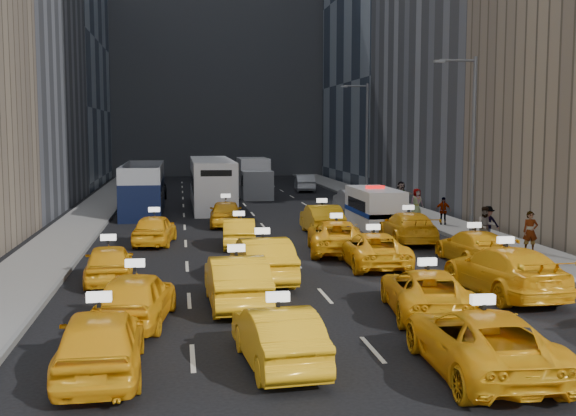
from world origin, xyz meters
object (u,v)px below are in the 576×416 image
Objects in this scene: box_truck at (254,178)px; taxi_2 at (481,341)px; nypd_van at (375,209)px; city_bus at (212,183)px; pedestrian_0 at (530,231)px; double_decker at (143,189)px; taxi_1 at (278,336)px; taxi_0 at (100,342)px.

taxi_2 is at bearing -88.37° from box_truck.
nypd_van reaches higher than taxi_2.
nypd_van is 0.83× the size of box_truck.
pedestrian_0 is at bearing -64.47° from city_bus.
taxi_2 is at bearing -88.02° from city_bus.
nypd_van is at bearing -37.32° from double_decker.
taxi_1 is 2.42× the size of pedestrian_0.
city_bus reaches higher than double_decker.
double_decker is 26.02m from pedestrian_0.
city_bus is at bearing -116.64° from box_truck.
double_decker is at bearing -72.53° from taxi_2.
taxi_1 is at bearing -12.15° from taxi_2.
taxi_2 is 2.96× the size of pedestrian_0.
pedestrian_0 is at bearing -139.64° from taxi_1.
double_decker reaches higher than pedestrian_0.
nypd_van is 0.52× the size of double_decker.
nypd_van is 3.23× the size of pedestrian_0.
city_bus is 1.93× the size of box_truck.
taxi_2 is 36.96m from city_bus.
box_truck is (8.49, 10.48, -0.03)m from double_decker.
taxi_2 is at bearing -109.56° from pedestrian_0.
taxi_2 is (8.54, -1.03, -0.06)m from taxi_0.
nypd_van is 16.30m from double_decker.
city_bus is (0.06, 35.52, 1.00)m from taxi_1.
taxi_1 is 43.06m from box_truck.
nypd_van reaches higher than taxi_1.
taxi_1 is 0.39× the size of double_decker.
double_decker is at bearing -90.50° from taxi_0.
box_truck is at bearing -86.92° from taxi_2.
city_bus is (-8.60, 12.58, 0.62)m from nypd_van.
nypd_van is 20.51m from box_truck.
nypd_van is at bearing -120.33° from taxi_0.
city_bus is (-4.45, 36.68, 0.97)m from taxi_2.
taxi_1 is at bearing -104.57° from nypd_van.
box_truck is (7.91, 43.00, 0.78)m from taxi_0.
taxi_0 is 2.61× the size of pedestrian_0.
nypd_van is 10.57m from pedestrian_0.
taxi_2 is 44.05m from box_truck.
city_bus reaches higher than box_truck.
box_truck is at bearing 109.58° from nypd_van.
city_bus is at bearing -95.26° from taxi_1.
box_truck reaches higher than taxi_2.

